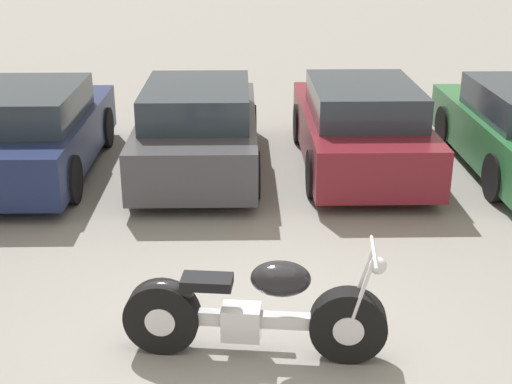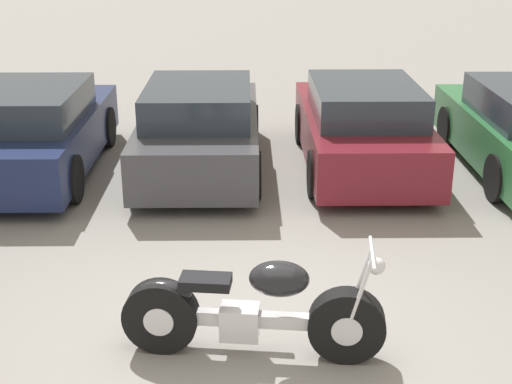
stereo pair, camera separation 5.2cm
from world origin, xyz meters
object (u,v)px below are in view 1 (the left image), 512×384
at_px(parked_car_navy, 33,132).
at_px(parked_car_dark_grey, 198,128).
at_px(parked_car_maroon, 360,127).
at_px(motorcycle, 252,311).

bearing_deg(parked_car_navy, parked_car_dark_grey, 3.14).
xyz_separation_m(parked_car_navy, parked_car_maroon, (4.92, 0.18, 0.00)).
distance_m(motorcycle, parked_car_dark_grey, 5.08).
height_order(motorcycle, parked_car_dark_grey, parked_car_dark_grey).
bearing_deg(parked_car_maroon, parked_car_dark_grey, -179.00).
distance_m(motorcycle, parked_car_maroon, 5.35).
relative_size(parked_car_navy, parked_car_dark_grey, 1.00).
xyz_separation_m(parked_car_dark_grey, parked_car_maroon, (2.46, 0.04, 0.00)).
bearing_deg(parked_car_navy, motorcycle, -56.77).
bearing_deg(parked_car_dark_grey, motorcycle, -81.61).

